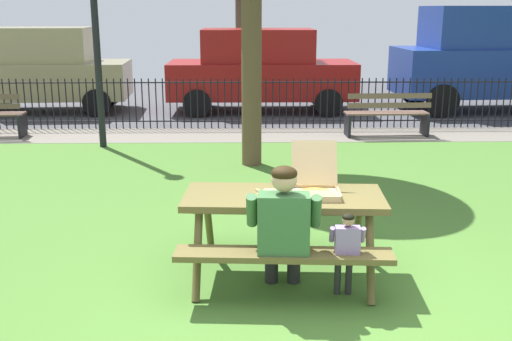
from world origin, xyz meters
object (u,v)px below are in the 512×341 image
Objects in this scene: picnic_table_foreground at (283,213)px; pizza_slice_on_table at (269,191)px; parked_car_center at (497,56)px; parked_car_far_left at (44,69)px; parked_car_left at (261,69)px; adult_at_table at (283,226)px; pizza_box_open at (315,184)px; park_bench_center at (387,115)px; child_at_table at (346,247)px.

pizza_slice_on_table reaches higher than picnic_table_foreground.
parked_car_far_left is at bearing 180.00° from parked_car_center.
adult_at_table is at bearing -90.35° from parked_car_left.
parked_car_center is at bearing -0.00° from parked_car_far_left.
pizza_slice_on_table is 9.24m from parked_car_left.
picnic_table_foreground is at bearing -61.35° from parked_car_far_left.
pizza_slice_on_table is 10.91m from parked_car_center.
pizza_box_open is 6.62m from park_bench_center.
pizza_box_open is 9.30m from parked_car_left.
adult_at_table reaches higher than park_bench_center.
park_bench_center is 3.90m from parked_car_left.
child_at_table is (0.61, -0.66, -0.28)m from pizza_slice_on_table.
pizza_slice_on_table is at bearing -61.70° from parked_car_far_left.
parked_car_center is (5.18, 9.89, 0.81)m from child_at_table.
adult_at_table reaches higher than pizza_slice_on_table.
child_at_table is at bearing -60.56° from parked_car_far_left.
pizza_slice_on_table is at bearing -90.95° from parked_car_left.
parked_car_far_left reaches higher than adult_at_table.
parked_car_left reaches higher than child_at_table.
parked_car_center reaches higher than adult_at_table.
parked_car_left is 0.92× the size of parked_car_center.
parked_car_far_left is at bearing 119.44° from child_at_table.
pizza_slice_on_table is 0.06× the size of parked_car_center.
parked_car_center is at bearing 42.84° from park_bench_center.
child_at_table is 9.92m from parked_car_left.
pizza_box_open reaches higher than picnic_table_foreground.
parked_car_far_left is 0.91× the size of parked_car_left.
park_bench_center is (2.52, 6.19, -0.36)m from pizza_slice_on_table.
picnic_table_foreground is 10.64m from parked_car_far_left.
parked_car_center is at bearing 59.93° from pizza_box_open.
child_at_table is (0.20, -0.59, -0.36)m from pizza_box_open.
parked_car_center reaches higher than picnic_table_foreground.
parked_car_center is (5.80, 9.23, 0.53)m from pizza_slice_on_table.
parked_car_center is (5.70, 9.83, 0.65)m from adult_at_table.
pizza_slice_on_table is 0.07× the size of parked_car_far_left.
picnic_table_foreground is at bearing 130.86° from child_at_table.
pizza_box_open reaches higher than child_at_table.
parked_car_center is at bearing 59.88° from adult_at_table.
parked_car_left reaches higher than pizza_box_open.
child_at_table reaches higher than pizza_slice_on_table.
parked_car_left is at bearing 91.60° from pizza_box_open.
park_bench_center reaches higher than picnic_table_foreground.
adult_at_table is 0.27× the size of parked_car_left.
child_at_table is 7.11m from park_bench_center.
child_at_table is at bearing -105.55° from park_bench_center.
parked_car_far_left is at bearing 118.30° from pizza_slice_on_table.
parked_car_left is (-2.37, 3.04, 0.59)m from park_bench_center.
pizza_box_open is at bearing -59.92° from parked_car_far_left.
picnic_table_foreground is at bearing 86.39° from adult_at_table.
parked_car_center reaches higher than parked_car_far_left.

